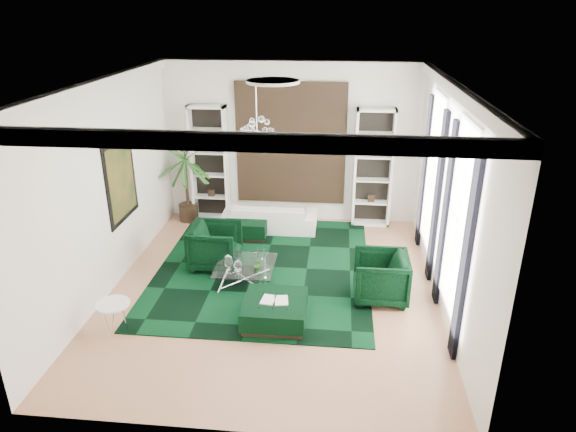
# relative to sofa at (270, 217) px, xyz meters

# --- Properties ---
(floor) EXTENTS (6.00, 7.00, 0.02)m
(floor) POSITION_rel_sofa_xyz_m (0.42, -2.73, -0.33)
(floor) COLOR tan
(floor) RESTS_ON ground
(ceiling) EXTENTS (6.00, 7.00, 0.02)m
(ceiling) POSITION_rel_sofa_xyz_m (0.42, -2.73, 3.49)
(ceiling) COLOR white
(ceiling) RESTS_ON ground
(wall_back) EXTENTS (6.00, 0.02, 3.80)m
(wall_back) POSITION_rel_sofa_xyz_m (0.42, 0.78, 1.58)
(wall_back) COLOR white
(wall_back) RESTS_ON ground
(wall_front) EXTENTS (6.00, 0.02, 3.80)m
(wall_front) POSITION_rel_sofa_xyz_m (0.42, -6.24, 1.58)
(wall_front) COLOR white
(wall_front) RESTS_ON ground
(wall_left) EXTENTS (0.02, 7.00, 3.80)m
(wall_left) POSITION_rel_sofa_xyz_m (-2.59, -2.73, 1.58)
(wall_left) COLOR white
(wall_left) RESTS_ON ground
(wall_right) EXTENTS (0.02, 7.00, 3.80)m
(wall_right) POSITION_rel_sofa_xyz_m (3.43, -2.73, 1.58)
(wall_right) COLOR white
(wall_right) RESTS_ON ground
(crown_molding) EXTENTS (6.00, 7.00, 0.18)m
(crown_molding) POSITION_rel_sofa_xyz_m (0.42, -2.73, 3.38)
(crown_molding) COLOR white
(crown_molding) RESTS_ON ceiling
(ceiling_medallion) EXTENTS (0.90, 0.90, 0.05)m
(ceiling_medallion) POSITION_rel_sofa_xyz_m (0.42, -2.43, 3.45)
(ceiling_medallion) COLOR white
(ceiling_medallion) RESTS_ON ceiling
(tapestry) EXTENTS (2.50, 0.06, 2.80)m
(tapestry) POSITION_rel_sofa_xyz_m (0.42, 0.73, 1.58)
(tapestry) COLOR black
(tapestry) RESTS_ON wall_back
(shelving_left) EXTENTS (0.90, 0.38, 2.80)m
(shelving_left) POSITION_rel_sofa_xyz_m (-1.53, 0.58, 1.08)
(shelving_left) COLOR white
(shelving_left) RESTS_ON floor
(shelving_right) EXTENTS (0.90, 0.38, 2.80)m
(shelving_right) POSITION_rel_sofa_xyz_m (2.37, 0.58, 1.08)
(shelving_right) COLOR white
(shelving_right) RESTS_ON floor
(painting) EXTENTS (0.04, 1.30, 1.60)m
(painting) POSITION_rel_sofa_xyz_m (-2.55, -2.13, 1.53)
(painting) COLOR black
(painting) RESTS_ON wall_left
(window_near) EXTENTS (0.03, 1.10, 2.90)m
(window_near) POSITION_rel_sofa_xyz_m (3.41, -3.63, 1.58)
(window_near) COLOR white
(window_near) RESTS_ON wall_right
(curtain_near_a) EXTENTS (0.07, 0.30, 3.25)m
(curtain_near_a) POSITION_rel_sofa_xyz_m (3.38, -4.41, 1.33)
(curtain_near_a) COLOR black
(curtain_near_a) RESTS_ON floor
(curtain_near_b) EXTENTS (0.07, 0.30, 3.25)m
(curtain_near_b) POSITION_rel_sofa_xyz_m (3.38, -2.85, 1.33)
(curtain_near_b) COLOR black
(curtain_near_b) RESTS_ON floor
(window_far) EXTENTS (0.03, 1.10, 2.90)m
(window_far) POSITION_rel_sofa_xyz_m (3.41, -1.23, 1.58)
(window_far) COLOR white
(window_far) RESTS_ON wall_right
(curtain_far_a) EXTENTS (0.07, 0.30, 3.25)m
(curtain_far_a) POSITION_rel_sofa_xyz_m (3.38, -2.01, 1.33)
(curtain_far_a) COLOR black
(curtain_far_a) RESTS_ON floor
(curtain_far_b) EXTENTS (0.07, 0.30, 3.25)m
(curtain_far_b) POSITION_rel_sofa_xyz_m (3.38, -0.45, 1.33)
(curtain_far_b) COLOR black
(curtain_far_b) RESTS_ON floor
(rug) EXTENTS (4.20, 5.00, 0.02)m
(rug) POSITION_rel_sofa_xyz_m (0.14, -1.91, -0.31)
(rug) COLOR black
(rug) RESTS_ON floor
(sofa) EXTENTS (2.19, 0.86, 0.64)m
(sofa) POSITION_rel_sofa_xyz_m (0.00, 0.00, 0.00)
(sofa) COLOR white
(sofa) RESTS_ON floor
(armchair_left) EXTENTS (0.98, 0.95, 0.89)m
(armchair_left) POSITION_rel_sofa_xyz_m (-0.85, -1.92, 0.13)
(armchair_left) COLOR black
(armchair_left) RESTS_ON floor
(armchair_right) EXTENTS (0.96, 0.93, 0.88)m
(armchair_right) POSITION_rel_sofa_xyz_m (2.38, -2.87, 0.12)
(armchair_right) COLOR black
(armchair_right) RESTS_ON floor
(coffee_table) EXTENTS (1.11, 1.11, 0.38)m
(coffee_table) POSITION_rel_sofa_xyz_m (-0.13, -2.55, -0.13)
(coffee_table) COLOR white
(coffee_table) RESTS_ON floor
(ottoman_side) EXTENTS (0.96, 0.96, 0.43)m
(ottoman_side) POSITION_rel_sofa_xyz_m (-0.48, -0.37, -0.11)
(ottoman_side) COLOR black
(ottoman_side) RESTS_ON floor
(ottoman_front) EXTENTS (1.04, 1.04, 0.42)m
(ottoman_front) POSITION_rel_sofa_xyz_m (0.59, -3.80, -0.11)
(ottoman_front) COLOR black
(ottoman_front) RESTS_ON floor
(book) EXTENTS (0.46, 0.30, 0.03)m
(book) POSITION_rel_sofa_xyz_m (0.59, -3.80, 0.11)
(book) COLOR white
(book) RESTS_ON ottoman_front
(side_table) EXTENTS (0.54, 0.54, 0.52)m
(side_table) POSITION_rel_sofa_xyz_m (-1.95, -4.33, -0.06)
(side_table) COLOR white
(side_table) RESTS_ON floor
(palm) EXTENTS (1.58, 1.58, 2.52)m
(palm) POSITION_rel_sofa_xyz_m (-2.07, 0.36, 0.94)
(palm) COLOR #265B1E
(palm) RESTS_ON floor
(chandelier) EXTENTS (0.75, 0.75, 0.68)m
(chandelier) POSITION_rel_sofa_xyz_m (0.14, -2.44, 2.53)
(chandelier) COLOR white
(chandelier) RESTS_ON ceiling
(table_plant) EXTENTS (0.15, 0.12, 0.26)m
(table_plant) POSITION_rel_sofa_xyz_m (0.15, -2.78, 0.19)
(table_plant) COLOR #265B1E
(table_plant) RESTS_ON coffee_table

